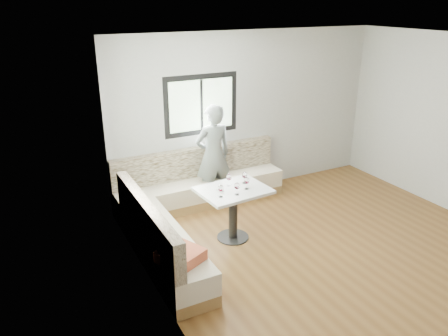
{
  "coord_description": "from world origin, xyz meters",
  "views": [
    {
      "loc": [
        -3.79,
        -3.9,
        3.27
      ],
      "look_at": [
        -1.2,
        1.1,
        1.08
      ],
      "focal_mm": 35.0,
      "sensor_mm": 36.0,
      "label": 1
    }
  ],
  "objects": [
    {
      "name": "wine_glass_e",
      "position": [
        -0.86,
        1.11,
        0.9
      ],
      "size": [
        0.08,
        0.08,
        0.17
      ],
      "color": "white",
      "rests_on": "table"
    },
    {
      "name": "room",
      "position": [
        -0.08,
        0.08,
        1.41
      ],
      "size": [
        5.01,
        5.01,
        2.81
      ],
      "color": "brown",
      "rests_on": "ground"
    },
    {
      "name": "wine_glass_d",
      "position": [
        -1.1,
        1.14,
        0.9
      ],
      "size": [
        0.08,
        0.08,
        0.17
      ],
      "color": "white",
      "rests_on": "table"
    },
    {
      "name": "wine_glass_c",
      "position": [
        -0.94,
        0.91,
        0.9
      ],
      "size": [
        0.08,
        0.08,
        0.17
      ],
      "color": "white",
      "rests_on": "table"
    },
    {
      "name": "wine_glass_a",
      "position": [
        -1.38,
        0.85,
        0.9
      ],
      "size": [
        0.08,
        0.08,
        0.17
      ],
      "color": "white",
      "rests_on": "table"
    },
    {
      "name": "person",
      "position": [
        -0.85,
        2.18,
        0.86
      ],
      "size": [
        0.64,
        0.42,
        1.72
      ],
      "primitive_type": "imported",
      "rotation": [
        0.0,
        0.0,
        3.16
      ],
      "color": "slate",
      "rests_on": "ground"
    },
    {
      "name": "table",
      "position": [
        -1.11,
        1.0,
        0.58
      ],
      "size": [
        1.01,
        0.81,
        0.78
      ],
      "rotation": [
        0.0,
        0.0,
        0.08
      ],
      "color": "black",
      "rests_on": "ground"
    },
    {
      "name": "olive_ramekin",
      "position": [
        -1.3,
        1.04,
        0.8
      ],
      "size": [
        0.11,
        0.11,
        0.04
      ],
      "color": "white",
      "rests_on": "table"
    },
    {
      "name": "wine_glass_b",
      "position": [
        -1.15,
        0.81,
        0.9
      ],
      "size": [
        0.08,
        0.08,
        0.17
      ],
      "color": "white",
      "rests_on": "table"
    },
    {
      "name": "banquette",
      "position": [
        -1.59,
        1.62,
        0.33
      ],
      "size": [
        2.95,
        2.8,
        0.95
      ],
      "color": "olive",
      "rests_on": "ground"
    }
  ]
}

